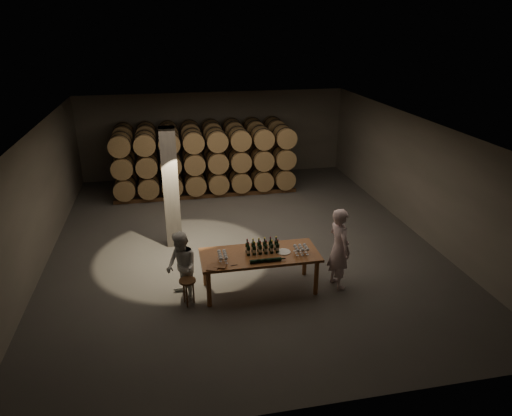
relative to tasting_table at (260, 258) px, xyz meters
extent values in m
plane|color=#55524F|center=(0.00, 2.50, -0.80)|extent=(12.00, 12.00, 0.00)
plane|color=#605E59|center=(0.00, 2.50, 2.40)|extent=(12.00, 12.00, 0.00)
plane|color=#676358|center=(0.00, 8.50, 0.80)|extent=(10.00, 0.00, 10.00)
plane|color=#676358|center=(0.00, -3.50, 0.80)|extent=(10.00, 0.00, 10.00)
plane|color=#676358|center=(-5.00, 2.50, 0.80)|extent=(0.00, 12.00, 12.00)
plane|color=#676358|center=(5.00, 2.50, 0.80)|extent=(0.00, 12.00, 12.00)
cube|color=#69635B|center=(-1.80, 2.70, 0.80)|extent=(0.40, 0.40, 3.20)
cylinder|color=brown|center=(-1.18, -0.43, -0.38)|extent=(0.10, 0.10, 0.84)
cylinder|color=brown|center=(1.18, -0.43, -0.38)|extent=(0.10, 0.10, 0.84)
cylinder|color=brown|center=(-1.18, 0.43, -0.38)|extent=(0.10, 0.10, 0.84)
cylinder|color=brown|center=(1.18, 0.43, -0.38)|extent=(0.10, 0.10, 0.84)
cube|color=brown|center=(0.00, 0.00, 0.07)|extent=(2.60, 1.10, 0.06)
cube|color=#522F1C|center=(-0.57, 7.40, -0.74)|extent=(6.26, 0.10, 0.12)
cube|color=#522F1C|center=(-0.57, 8.00, -0.74)|extent=(6.26, 0.10, 0.12)
cylinder|color=olive|center=(-3.30, 7.70, -0.33)|extent=(0.70, 0.95, 0.70)
cylinder|color=black|center=(-3.30, 7.44, -0.33)|extent=(0.73, 0.04, 0.73)
cylinder|color=black|center=(-3.30, 7.96, -0.33)|extent=(0.73, 0.04, 0.73)
cylinder|color=olive|center=(-2.52, 7.70, -0.33)|extent=(0.70, 0.95, 0.70)
cylinder|color=black|center=(-2.52, 7.44, -0.33)|extent=(0.73, 0.04, 0.73)
cylinder|color=black|center=(-2.52, 7.96, -0.33)|extent=(0.73, 0.04, 0.73)
cylinder|color=olive|center=(-1.74, 7.70, -0.33)|extent=(0.70, 0.95, 0.70)
cylinder|color=black|center=(-1.74, 7.44, -0.33)|extent=(0.73, 0.04, 0.73)
cylinder|color=black|center=(-1.74, 7.96, -0.33)|extent=(0.73, 0.04, 0.73)
cylinder|color=olive|center=(-0.96, 7.70, -0.33)|extent=(0.70, 0.95, 0.70)
cylinder|color=black|center=(-0.96, 7.44, -0.33)|extent=(0.73, 0.04, 0.73)
cylinder|color=black|center=(-0.96, 7.96, -0.33)|extent=(0.73, 0.04, 0.73)
cylinder|color=olive|center=(-0.18, 7.70, -0.33)|extent=(0.70, 0.95, 0.70)
cylinder|color=black|center=(-0.18, 7.44, -0.33)|extent=(0.73, 0.04, 0.73)
cylinder|color=black|center=(-0.18, 7.96, -0.33)|extent=(0.73, 0.04, 0.73)
cylinder|color=olive|center=(0.60, 7.70, -0.33)|extent=(0.70, 0.95, 0.70)
cylinder|color=black|center=(0.60, 7.44, -0.33)|extent=(0.73, 0.04, 0.73)
cylinder|color=black|center=(0.60, 7.96, -0.33)|extent=(0.73, 0.04, 0.73)
cylinder|color=olive|center=(1.38, 7.70, -0.33)|extent=(0.70, 0.95, 0.70)
cylinder|color=black|center=(1.38, 7.44, -0.33)|extent=(0.73, 0.04, 0.73)
cylinder|color=black|center=(1.38, 7.96, -0.33)|extent=(0.73, 0.04, 0.73)
cylinder|color=olive|center=(2.16, 7.70, -0.33)|extent=(0.70, 0.95, 0.70)
cylinder|color=black|center=(2.16, 7.44, -0.33)|extent=(0.73, 0.04, 0.73)
cylinder|color=black|center=(2.16, 7.96, -0.33)|extent=(0.73, 0.04, 0.73)
cylinder|color=olive|center=(-3.30, 7.70, 0.41)|extent=(0.70, 0.95, 0.70)
cylinder|color=black|center=(-3.30, 7.44, 0.41)|extent=(0.73, 0.04, 0.73)
cylinder|color=black|center=(-3.30, 7.96, 0.41)|extent=(0.73, 0.04, 0.73)
cylinder|color=olive|center=(-2.52, 7.70, 0.41)|extent=(0.70, 0.95, 0.70)
cylinder|color=black|center=(-2.52, 7.44, 0.41)|extent=(0.73, 0.04, 0.73)
cylinder|color=black|center=(-2.52, 7.96, 0.41)|extent=(0.73, 0.04, 0.73)
cylinder|color=olive|center=(-1.74, 7.70, 0.41)|extent=(0.70, 0.95, 0.70)
cylinder|color=black|center=(-1.74, 7.44, 0.41)|extent=(0.73, 0.04, 0.73)
cylinder|color=black|center=(-1.74, 7.96, 0.41)|extent=(0.73, 0.04, 0.73)
cylinder|color=olive|center=(-0.96, 7.70, 0.41)|extent=(0.70, 0.95, 0.70)
cylinder|color=black|center=(-0.96, 7.44, 0.41)|extent=(0.73, 0.04, 0.73)
cylinder|color=black|center=(-0.96, 7.96, 0.41)|extent=(0.73, 0.04, 0.73)
cylinder|color=olive|center=(-0.18, 7.70, 0.41)|extent=(0.70, 0.95, 0.70)
cylinder|color=black|center=(-0.18, 7.44, 0.41)|extent=(0.73, 0.04, 0.73)
cylinder|color=black|center=(-0.18, 7.96, 0.41)|extent=(0.73, 0.04, 0.73)
cylinder|color=olive|center=(0.60, 7.70, 0.41)|extent=(0.70, 0.95, 0.70)
cylinder|color=black|center=(0.60, 7.44, 0.41)|extent=(0.73, 0.04, 0.73)
cylinder|color=black|center=(0.60, 7.96, 0.41)|extent=(0.73, 0.04, 0.73)
cylinder|color=olive|center=(1.38, 7.70, 0.41)|extent=(0.70, 0.95, 0.70)
cylinder|color=black|center=(1.38, 7.44, 0.41)|extent=(0.73, 0.04, 0.73)
cylinder|color=black|center=(1.38, 7.96, 0.41)|extent=(0.73, 0.04, 0.73)
cylinder|color=olive|center=(2.16, 7.70, 0.41)|extent=(0.70, 0.95, 0.70)
cylinder|color=black|center=(2.16, 7.44, 0.41)|extent=(0.73, 0.04, 0.73)
cylinder|color=black|center=(2.16, 7.96, 0.41)|extent=(0.73, 0.04, 0.73)
cylinder|color=olive|center=(-3.30, 7.70, 1.15)|extent=(0.70, 0.95, 0.70)
cylinder|color=black|center=(-3.30, 7.44, 1.15)|extent=(0.73, 0.04, 0.73)
cylinder|color=black|center=(-3.30, 7.96, 1.15)|extent=(0.73, 0.04, 0.73)
cylinder|color=olive|center=(-2.52, 7.70, 1.15)|extent=(0.70, 0.95, 0.70)
cylinder|color=black|center=(-2.52, 7.44, 1.15)|extent=(0.73, 0.04, 0.73)
cylinder|color=black|center=(-2.52, 7.96, 1.15)|extent=(0.73, 0.04, 0.73)
cylinder|color=olive|center=(-1.74, 7.70, 1.15)|extent=(0.70, 0.95, 0.70)
cylinder|color=black|center=(-1.74, 7.44, 1.15)|extent=(0.73, 0.04, 0.73)
cylinder|color=black|center=(-1.74, 7.96, 1.15)|extent=(0.73, 0.04, 0.73)
cylinder|color=olive|center=(-0.96, 7.70, 1.15)|extent=(0.70, 0.95, 0.70)
cylinder|color=black|center=(-0.96, 7.44, 1.15)|extent=(0.73, 0.04, 0.73)
cylinder|color=black|center=(-0.96, 7.96, 1.15)|extent=(0.73, 0.04, 0.73)
cylinder|color=olive|center=(-0.18, 7.70, 1.15)|extent=(0.70, 0.95, 0.70)
cylinder|color=black|center=(-0.18, 7.44, 1.15)|extent=(0.73, 0.04, 0.73)
cylinder|color=black|center=(-0.18, 7.96, 1.15)|extent=(0.73, 0.04, 0.73)
cylinder|color=olive|center=(0.60, 7.70, 1.15)|extent=(0.70, 0.95, 0.70)
cylinder|color=black|center=(0.60, 7.44, 1.15)|extent=(0.73, 0.04, 0.73)
cylinder|color=black|center=(0.60, 7.96, 1.15)|extent=(0.73, 0.04, 0.73)
cylinder|color=olive|center=(1.38, 7.70, 1.15)|extent=(0.70, 0.95, 0.70)
cylinder|color=black|center=(1.38, 7.44, 1.15)|extent=(0.73, 0.04, 0.73)
cylinder|color=black|center=(1.38, 7.96, 1.15)|extent=(0.73, 0.04, 0.73)
cylinder|color=olive|center=(2.16, 7.70, 1.15)|extent=(0.70, 0.95, 0.70)
cylinder|color=black|center=(2.16, 7.44, 1.15)|extent=(0.73, 0.04, 0.73)
cylinder|color=black|center=(2.16, 7.96, 1.15)|extent=(0.73, 0.04, 0.73)
cube|color=#522F1C|center=(-0.57, 6.00, -0.74)|extent=(6.26, 0.10, 0.12)
cube|color=#522F1C|center=(-0.57, 6.60, -0.74)|extent=(6.26, 0.10, 0.12)
cylinder|color=olive|center=(-3.30, 6.30, -0.33)|extent=(0.70, 0.95, 0.70)
cylinder|color=black|center=(-3.30, 6.04, -0.33)|extent=(0.73, 0.04, 0.73)
cylinder|color=black|center=(-3.30, 6.56, -0.33)|extent=(0.73, 0.04, 0.73)
cylinder|color=olive|center=(-2.52, 6.30, -0.33)|extent=(0.70, 0.95, 0.70)
cylinder|color=black|center=(-2.52, 6.04, -0.33)|extent=(0.73, 0.04, 0.73)
cylinder|color=black|center=(-2.52, 6.56, -0.33)|extent=(0.73, 0.04, 0.73)
cylinder|color=olive|center=(-1.74, 6.30, -0.33)|extent=(0.70, 0.95, 0.70)
cylinder|color=black|center=(-1.74, 6.04, -0.33)|extent=(0.73, 0.04, 0.73)
cylinder|color=black|center=(-1.74, 6.56, -0.33)|extent=(0.73, 0.04, 0.73)
cylinder|color=olive|center=(-0.96, 6.30, -0.33)|extent=(0.70, 0.95, 0.70)
cylinder|color=black|center=(-0.96, 6.04, -0.33)|extent=(0.73, 0.04, 0.73)
cylinder|color=black|center=(-0.96, 6.56, -0.33)|extent=(0.73, 0.04, 0.73)
cylinder|color=olive|center=(-0.18, 6.30, -0.33)|extent=(0.70, 0.95, 0.70)
cylinder|color=black|center=(-0.18, 6.04, -0.33)|extent=(0.73, 0.04, 0.73)
cylinder|color=black|center=(-0.18, 6.56, -0.33)|extent=(0.73, 0.04, 0.73)
cylinder|color=olive|center=(0.60, 6.30, -0.33)|extent=(0.70, 0.95, 0.70)
cylinder|color=black|center=(0.60, 6.04, -0.33)|extent=(0.73, 0.04, 0.73)
cylinder|color=black|center=(0.60, 6.56, -0.33)|extent=(0.73, 0.04, 0.73)
cylinder|color=olive|center=(1.38, 6.30, -0.33)|extent=(0.70, 0.95, 0.70)
cylinder|color=black|center=(1.38, 6.04, -0.33)|extent=(0.73, 0.04, 0.73)
cylinder|color=black|center=(1.38, 6.56, -0.33)|extent=(0.73, 0.04, 0.73)
cylinder|color=olive|center=(2.16, 6.30, -0.33)|extent=(0.70, 0.95, 0.70)
cylinder|color=black|center=(2.16, 6.04, -0.33)|extent=(0.73, 0.04, 0.73)
cylinder|color=black|center=(2.16, 6.56, -0.33)|extent=(0.73, 0.04, 0.73)
cylinder|color=olive|center=(-3.30, 6.30, 0.41)|extent=(0.70, 0.95, 0.70)
cylinder|color=black|center=(-3.30, 6.04, 0.41)|extent=(0.73, 0.04, 0.73)
cylinder|color=black|center=(-3.30, 6.56, 0.41)|extent=(0.73, 0.04, 0.73)
cylinder|color=olive|center=(-2.52, 6.30, 0.41)|extent=(0.70, 0.95, 0.70)
cylinder|color=black|center=(-2.52, 6.04, 0.41)|extent=(0.73, 0.04, 0.73)
cylinder|color=black|center=(-2.52, 6.56, 0.41)|extent=(0.73, 0.04, 0.73)
cylinder|color=olive|center=(-1.74, 6.30, 0.41)|extent=(0.70, 0.95, 0.70)
cylinder|color=black|center=(-1.74, 6.04, 0.41)|extent=(0.73, 0.04, 0.73)
cylinder|color=black|center=(-1.74, 6.56, 0.41)|extent=(0.73, 0.04, 0.73)
cylinder|color=olive|center=(-0.96, 6.30, 0.41)|extent=(0.70, 0.95, 0.70)
cylinder|color=black|center=(-0.96, 6.04, 0.41)|extent=(0.73, 0.04, 0.73)
cylinder|color=black|center=(-0.96, 6.56, 0.41)|extent=(0.73, 0.04, 0.73)
cylinder|color=olive|center=(-0.18, 6.30, 0.41)|extent=(0.70, 0.95, 0.70)
cylinder|color=black|center=(-0.18, 6.04, 0.41)|extent=(0.73, 0.04, 0.73)
cylinder|color=black|center=(-0.18, 6.56, 0.41)|extent=(0.73, 0.04, 0.73)
cylinder|color=olive|center=(0.60, 6.30, 0.41)|extent=(0.70, 0.95, 0.70)
cylinder|color=black|center=(0.60, 6.04, 0.41)|extent=(0.73, 0.04, 0.73)
cylinder|color=black|center=(0.60, 6.56, 0.41)|extent=(0.73, 0.04, 0.73)
cylinder|color=olive|center=(1.38, 6.30, 0.41)|extent=(0.70, 0.95, 0.70)
cylinder|color=black|center=(1.38, 6.04, 0.41)|extent=(0.73, 0.04, 0.73)
cylinder|color=black|center=(1.38, 6.56, 0.41)|extent=(0.73, 0.04, 0.73)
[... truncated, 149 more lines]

